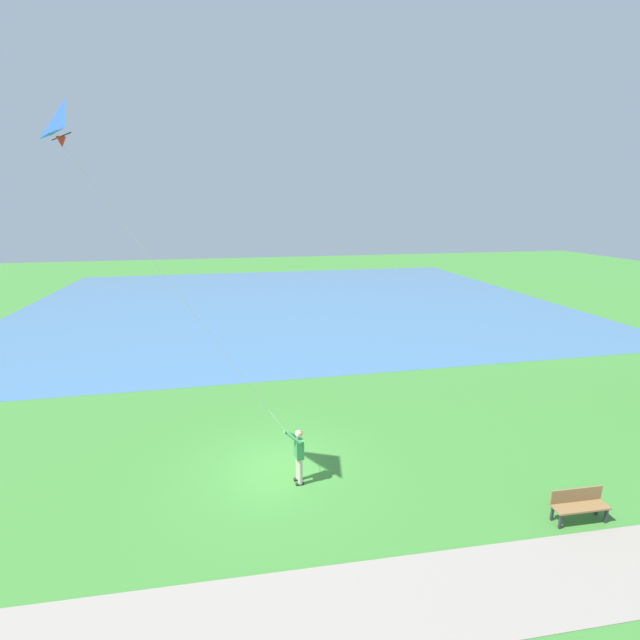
% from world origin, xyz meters
% --- Properties ---
extents(ground_plane, '(120.00, 120.00, 0.00)m').
position_xyz_m(ground_plane, '(0.00, 0.00, 0.00)').
color(ground_plane, '#3D7F33').
extents(lake_water, '(36.00, 44.00, 0.01)m').
position_xyz_m(lake_water, '(-25.38, 4.00, 0.00)').
color(lake_water, teal).
rests_on(lake_water, ground).
extents(walkway_path, '(3.60, 32.07, 0.02)m').
position_xyz_m(walkway_path, '(5.36, 2.00, 0.01)').
color(walkway_path, gray).
rests_on(walkway_path, ground).
extents(person_kite_flyer, '(0.52, 0.62, 1.83)m').
position_xyz_m(person_kite_flyer, '(0.78, 0.54, 1.05)').
color(person_kite_flyer, '#232328').
rests_on(person_kite_flyer, ground).
extents(flying_kite, '(1.54, 5.22, 8.61)m').
position_xyz_m(flying_kite, '(1.23, -4.43, 9.82)').
color(flying_kite, blue).
extents(park_bench_near_walkway, '(0.50, 1.52, 0.88)m').
position_xyz_m(park_bench_near_walkway, '(3.89, 7.56, 0.51)').
color(park_bench_near_walkway, olive).
rests_on(park_bench_near_walkway, ground).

